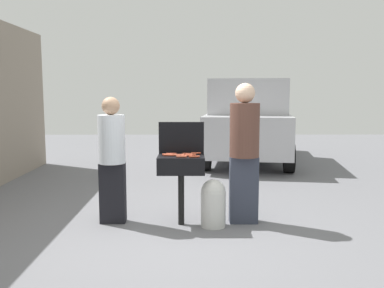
% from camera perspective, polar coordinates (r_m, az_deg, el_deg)
% --- Properties ---
extents(ground_plane, '(24.00, 24.00, 0.00)m').
position_cam_1_polar(ground_plane, '(5.30, -3.74, -11.84)').
color(ground_plane, slate).
extents(bbq_grill, '(0.60, 0.44, 0.91)m').
position_cam_1_polar(bbq_grill, '(5.37, -1.50, -3.12)').
color(bbq_grill, black).
rests_on(bbq_grill, ground).
extents(grill_lid_open, '(0.60, 0.05, 0.42)m').
position_cam_1_polar(grill_lid_open, '(5.54, -1.47, 0.87)').
color(grill_lid_open, black).
rests_on(grill_lid_open, bbq_grill).
extents(hot_dog_0, '(0.13, 0.03, 0.03)m').
position_cam_1_polar(hot_dog_0, '(5.42, -0.62, -1.37)').
color(hot_dog_0, '#B74C33').
rests_on(hot_dog_0, bbq_grill).
extents(hot_dog_1, '(0.13, 0.03, 0.03)m').
position_cam_1_polar(hot_dog_1, '(5.35, -0.17, -1.49)').
color(hot_dog_1, '#AD4228').
rests_on(hot_dog_1, bbq_grill).
extents(hot_dog_2, '(0.13, 0.03, 0.03)m').
position_cam_1_polar(hot_dog_2, '(5.28, -0.66, -1.59)').
color(hot_dog_2, '#AD4228').
rests_on(hot_dog_2, bbq_grill).
extents(hot_dog_3, '(0.13, 0.03, 0.03)m').
position_cam_1_polar(hot_dog_3, '(5.43, -2.84, -1.36)').
color(hot_dog_3, '#AD4228').
rests_on(hot_dog_3, bbq_grill).
extents(hot_dog_4, '(0.13, 0.03, 0.03)m').
position_cam_1_polar(hot_dog_4, '(5.38, -3.41, -1.45)').
color(hot_dog_4, '#B74C33').
rests_on(hot_dog_4, bbq_grill).
extents(hot_dog_5, '(0.13, 0.03, 0.03)m').
position_cam_1_polar(hot_dog_5, '(5.20, -1.45, -1.73)').
color(hot_dog_5, '#C6593D').
rests_on(hot_dog_5, bbq_grill).
extents(hot_dog_6, '(0.13, 0.04, 0.03)m').
position_cam_1_polar(hot_dog_6, '(5.19, 0.33, -1.74)').
color(hot_dog_6, '#AD4228').
rests_on(hot_dog_6, bbq_grill).
extents(hot_dog_7, '(0.13, 0.04, 0.03)m').
position_cam_1_polar(hot_dog_7, '(5.32, -3.21, -1.53)').
color(hot_dog_7, '#AD4228').
rests_on(hot_dog_7, bbq_grill).
extents(hot_dog_8, '(0.13, 0.03, 0.03)m').
position_cam_1_polar(hot_dog_8, '(5.33, -1.85, -1.52)').
color(hot_dog_8, '#C6593D').
rests_on(hot_dog_8, bbq_grill).
extents(hot_dog_9, '(0.13, 0.03, 0.03)m').
position_cam_1_polar(hot_dog_9, '(5.48, 0.54, -1.27)').
color(hot_dog_9, '#AD4228').
rests_on(hot_dog_9, bbq_grill).
extents(propane_tank, '(0.32, 0.32, 0.62)m').
position_cam_1_polar(propane_tank, '(5.39, 2.93, -7.94)').
color(propane_tank, silver).
rests_on(propane_tank, ground).
extents(person_left, '(0.35, 0.35, 1.66)m').
position_cam_1_polar(person_left, '(5.54, -10.91, -1.53)').
color(person_left, black).
rests_on(person_left, ground).
extents(person_right, '(0.39, 0.39, 1.84)m').
position_cam_1_polar(person_right, '(5.47, 7.17, -0.55)').
color(person_right, '#333847').
rests_on(person_right, ground).
extents(parked_minivan, '(2.54, 4.63, 2.02)m').
position_cam_1_polar(parked_minivan, '(10.55, 7.66, 3.24)').
color(parked_minivan, '#B7B7BC').
rests_on(parked_minivan, ground).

